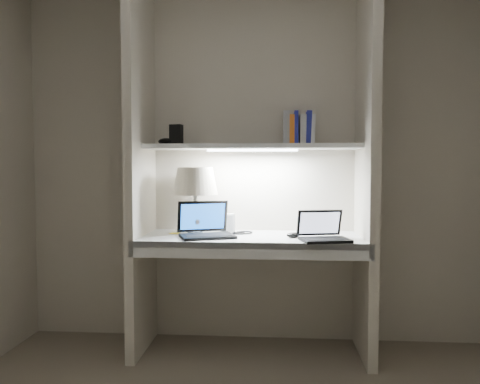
# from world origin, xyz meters

# --- Properties ---
(back_wall) EXTENTS (3.20, 0.01, 2.50)m
(back_wall) POSITION_xyz_m (0.00, 1.50, 1.25)
(back_wall) COLOR beige
(back_wall) RESTS_ON floor
(alcove_panel_left) EXTENTS (0.06, 0.55, 2.50)m
(alcove_panel_left) POSITION_xyz_m (-0.73, 1.23, 1.25)
(alcove_panel_left) COLOR beige
(alcove_panel_left) RESTS_ON floor
(alcove_panel_right) EXTENTS (0.06, 0.55, 2.50)m
(alcove_panel_right) POSITION_xyz_m (0.73, 1.23, 1.25)
(alcove_panel_right) COLOR beige
(alcove_panel_right) RESTS_ON floor
(desk) EXTENTS (1.40, 0.55, 0.04)m
(desk) POSITION_xyz_m (0.00, 1.23, 0.75)
(desk) COLOR white
(desk) RESTS_ON alcove_panel_left
(desk_apron) EXTENTS (1.46, 0.03, 0.10)m
(desk_apron) POSITION_xyz_m (0.00, 0.96, 0.72)
(desk_apron) COLOR silver
(desk_apron) RESTS_ON desk
(shelf) EXTENTS (1.40, 0.36, 0.03)m
(shelf) POSITION_xyz_m (0.00, 1.32, 1.35)
(shelf) COLOR silver
(shelf) RESTS_ON back_wall
(strip_light) EXTENTS (0.60, 0.04, 0.02)m
(strip_light) POSITION_xyz_m (0.00, 1.32, 1.33)
(strip_light) COLOR white
(strip_light) RESTS_ON shelf
(table_lamp) EXTENTS (0.30, 0.30, 0.44)m
(table_lamp) POSITION_xyz_m (-0.38, 1.31, 1.07)
(table_lamp) COLOR white
(table_lamp) RESTS_ON desk
(laptop_main) EXTENTS (0.41, 0.39, 0.22)m
(laptop_main) POSITION_xyz_m (-0.29, 1.17, 0.82)
(laptop_main) COLOR black
(laptop_main) RESTS_ON desk
(laptop_netbook) EXTENTS (0.33, 0.30, 0.18)m
(laptop_netbook) POSITION_xyz_m (0.45, 1.07, 0.81)
(laptop_netbook) COLOR black
(laptop_netbook) RESTS_ON desk
(speaker) EXTENTS (0.10, 0.09, 0.13)m
(speaker) POSITION_xyz_m (-0.17, 1.38, 0.83)
(speaker) COLOR silver
(speaker) RESTS_ON desk
(mouse) EXTENTS (0.11, 0.09, 0.03)m
(mouse) POSITION_xyz_m (0.27, 1.17, 0.79)
(mouse) COLOR black
(mouse) RESTS_ON desk
(cable_coil) EXTENTS (0.14, 0.14, 0.01)m
(cable_coil) POSITION_xyz_m (-0.05, 1.33, 0.78)
(cable_coil) COLOR black
(cable_coil) RESTS_ON desk
(sticky_note) EXTENTS (0.07, 0.07, 0.00)m
(sticky_note) POSITION_xyz_m (-0.52, 1.30, 0.77)
(sticky_note) COLOR #FFF135
(sticky_note) RESTS_ON desk
(book_row) EXTENTS (0.21, 0.15, 0.23)m
(book_row) POSITION_xyz_m (0.31, 1.40, 1.47)
(book_row) COLOR silver
(book_row) RESTS_ON shelf
(shelf_box) EXTENTS (0.09, 0.07, 0.14)m
(shelf_box) POSITION_xyz_m (-0.52, 1.35, 1.43)
(shelf_box) COLOR black
(shelf_box) RESTS_ON shelf
(shelf_gadget) EXTENTS (0.12, 0.09, 0.05)m
(shelf_gadget) POSITION_xyz_m (-0.59, 1.35, 1.39)
(shelf_gadget) COLOR black
(shelf_gadget) RESTS_ON shelf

